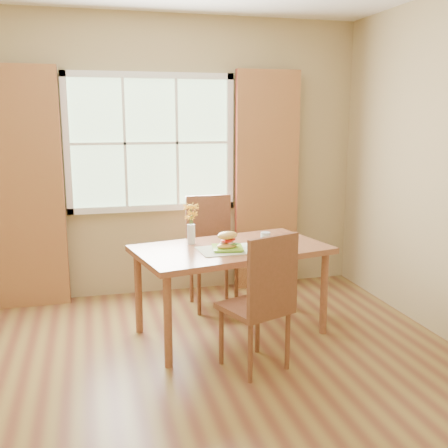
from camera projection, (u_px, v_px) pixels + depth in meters
name	position (u px, v px, depth m)	size (l,w,h in m)	color
room	(187.00, 182.00, 3.29)	(4.24, 3.84, 2.74)	brown
window	(151.00, 143.00, 5.03)	(1.62, 0.06, 1.32)	#B0DBA5
curtain_left	(26.00, 190.00, 4.74)	(0.65, 0.08, 2.20)	maroon
curtain_right	(267.00, 182.00, 5.31)	(0.65, 0.08, 2.20)	maroon
dining_table	(231.00, 256.00, 4.20)	(1.64, 1.13, 0.73)	#935238
chair_near	(262.00, 297.00, 3.57)	(0.53, 0.53, 0.99)	brown
chair_far	(211.00, 246.00, 4.89)	(0.43, 0.43, 1.03)	brown
placemat	(228.00, 250.00, 4.07)	(0.45, 0.33, 0.01)	beige
plate	(227.00, 249.00, 4.07)	(0.23, 0.23, 0.01)	#7CC230
croissant_sandwich	(227.00, 240.00, 4.05)	(0.21, 0.18, 0.13)	gold
water_glass	(265.00, 240.00, 4.19)	(0.08, 0.08, 0.12)	silver
flower_vase	(191.00, 220.00, 4.24)	(0.14, 0.14, 0.34)	silver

